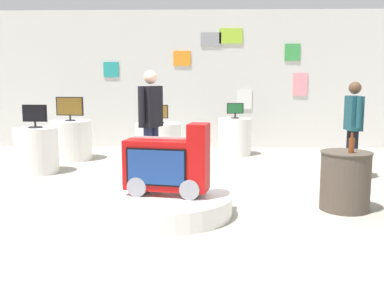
{
  "coord_description": "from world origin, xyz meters",
  "views": [
    {
      "loc": [
        0.26,
        -5.76,
        1.62
      ],
      "look_at": [
        0.09,
        -0.08,
        0.8
      ],
      "focal_mm": 41.46,
      "sensor_mm": 36.0,
      "label": 1
    }
  ],
  "objects": [
    {
      "name": "tv_on_far_right",
      "position": [
        0.91,
        3.86,
        0.98
      ],
      "size": [
        0.36,
        0.18,
        0.33
      ],
      "color": "black",
      "rests_on": "display_pedestal_far_right"
    },
    {
      "name": "display_pedestal_right_rear",
      "position": [
        -0.64,
        2.73,
        0.4
      ],
      "size": [
        0.89,
        0.89,
        0.8
      ],
      "primitive_type": "cylinder",
      "color": "white",
      "rests_on": "ground"
    },
    {
      "name": "main_display_pedestal",
      "position": [
        -0.2,
        -0.53,
        0.12
      ],
      "size": [
        1.59,
        1.59,
        0.24
      ],
      "primitive_type": "cylinder",
      "color": "white",
      "rests_on": "ground"
    },
    {
      "name": "shopper_browsing_rear",
      "position": [
        2.69,
        1.54,
        0.93
      ],
      "size": [
        0.2,
        0.56,
        1.6
      ],
      "color": "black",
      "rests_on": "ground"
    },
    {
      "name": "side_table_round",
      "position": [
        2.02,
        -0.27,
        0.38
      ],
      "size": [
        0.63,
        0.63,
        0.74
      ],
      "color": "#4C4238",
      "rests_on": "ground"
    },
    {
      "name": "novelty_firetruck_tv",
      "position": [
        -0.19,
        -0.54,
        0.6
      ],
      "size": [
        1.05,
        0.54,
        0.88
      ],
      "color": "gray",
      "rests_on": "main_display_pedestal"
    },
    {
      "name": "tv_on_left_rear",
      "position": [
        -2.71,
        1.85,
        1.01
      ],
      "size": [
        0.43,
        0.24,
        0.4
      ],
      "color": "black",
      "rests_on": "display_pedestal_left_rear"
    },
    {
      "name": "tv_on_center_rear",
      "position": [
        -2.49,
        3.18,
        1.07
      ],
      "size": [
        0.58,
        0.21,
        0.49
      ],
      "color": "black",
      "rests_on": "display_pedestal_center_rear"
    },
    {
      "name": "tv_on_right_rear",
      "position": [
        -0.64,
        2.73,
        0.98
      ],
      "size": [
        0.39,
        0.23,
        0.36
      ],
      "color": "black",
      "rests_on": "display_pedestal_right_rear"
    },
    {
      "name": "shopper_browsing_near_truck",
      "position": [
        -0.56,
        0.88,
        1.04
      ],
      "size": [
        0.34,
        0.51,
        1.76
      ],
      "color": "#1E233F",
      "rests_on": "ground"
    },
    {
      "name": "ground_plane",
      "position": [
        0.0,
        0.0,
        0.0
      ],
      "size": [
        30.0,
        30.0,
        0.0
      ],
      "primitive_type": "plane",
      "color": "#A8A091"
    },
    {
      "name": "display_pedestal_center_rear",
      "position": [
        -2.49,
        3.18,
        0.4
      ],
      "size": [
        0.85,
        0.85,
        0.8
      ],
      "primitive_type": "cylinder",
      "color": "white",
      "rests_on": "ground"
    },
    {
      "name": "back_wall_display",
      "position": [
        0.01,
        4.94,
        1.63
      ],
      "size": [
        10.21,
        0.13,
        3.25
      ],
      "color": "silver",
      "rests_on": "ground"
    },
    {
      "name": "display_pedestal_far_right",
      "position": [
        0.91,
        3.87,
        0.4
      ],
      "size": [
        0.72,
        0.72,
        0.8
      ],
      "primitive_type": "cylinder",
      "color": "white",
      "rests_on": "ground"
    },
    {
      "name": "display_pedestal_left_rear",
      "position": [
        -2.71,
        1.85,
        0.4
      ],
      "size": [
        0.75,
        0.75,
        0.8
      ],
      "primitive_type": "cylinder",
      "color": "white",
      "rests_on": "ground"
    },
    {
      "name": "bottle_on_side_table",
      "position": [
        2.05,
        -0.36,
        0.84
      ],
      "size": [
        0.07,
        0.07,
        0.25
      ],
      "color": "brown",
      "rests_on": "side_table_round"
    }
  ]
}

